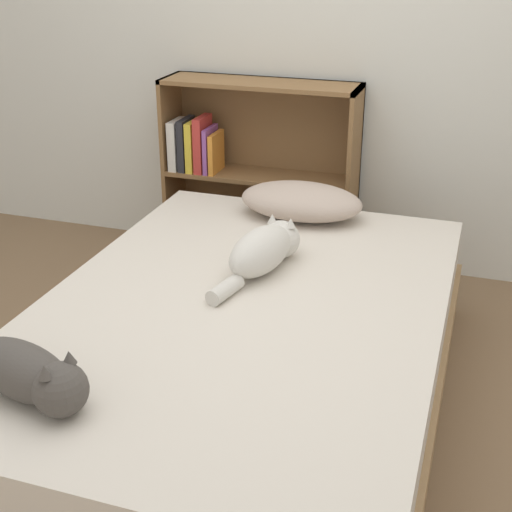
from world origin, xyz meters
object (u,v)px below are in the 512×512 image
object	(u,v)px
cat_dark	(29,374)
cat_light	(265,249)
bed	(243,358)
pillow	(301,201)
bookshelf	(253,168)

from	to	relation	value
cat_dark	cat_light	bearing A→B (deg)	85.38
bed	cat_light	bearing A→B (deg)	91.15
bed	cat_dark	size ratio (longest dim) A/B	3.72
pillow	cat_light	world-z (taller)	cat_light
bookshelf	cat_light	bearing A→B (deg)	-69.09
pillow	cat_light	distance (m)	0.52
bookshelf	pillow	bearing A→B (deg)	-51.15
pillow	cat_light	size ratio (longest dim) A/B	1.01
cat_light	bookshelf	bearing A→B (deg)	34.01
bed	bookshelf	xyz separation A→B (m)	(-0.38, 1.24, 0.26)
bed	pillow	distance (m)	0.83
pillow	cat_light	xyz separation A→B (m)	(0.01, -0.52, 0.00)
cat_light	cat_dark	distance (m)	0.98
cat_dark	bookshelf	size ratio (longest dim) A/B	0.56
pillow	cat_dark	size ratio (longest dim) A/B	0.99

